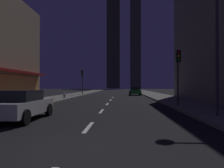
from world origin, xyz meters
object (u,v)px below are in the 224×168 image
fire_hydrant_far_left (64,95)px  street_lamp_right (201,20)px  car_parked_near (21,105)px  car_parked_far (135,91)px  traffic_light_near_right (178,65)px  traffic_light_far_left (82,77)px

fire_hydrant_far_left → street_lamp_right: bearing=-52.7°
street_lamp_right → fire_hydrant_far_left: bearing=127.3°
car_parked_near → fire_hydrant_far_left: bearing=98.3°
street_lamp_right → car_parked_far: bearing=94.0°
fire_hydrant_far_left → car_parked_near: bearing=-81.7°
fire_hydrant_far_left → traffic_light_near_right: 15.47m
car_parked_near → traffic_light_far_left: traffic_light_far_left is taller
traffic_light_far_left → street_lamp_right: size_ratio=0.64×
traffic_light_far_left → street_lamp_right: (10.88, -24.42, 1.87)m
fire_hydrant_far_left → car_parked_far: bearing=49.0°
car_parked_near → car_parked_far: 27.70m
street_lamp_right → traffic_light_far_left: bearing=114.0°
car_parked_far → car_parked_near: bearing=-105.1°
car_parked_near → street_lamp_right: 10.02m
car_parked_far → traffic_light_far_left: size_ratio=1.01×
car_parked_near → car_parked_far: size_ratio=1.00×
car_parked_far → traffic_light_near_right: traffic_light_near_right is taller
street_lamp_right → traffic_light_near_right: bearing=88.5°
car_parked_far → traffic_light_near_right: 21.26m
fire_hydrant_far_left → street_lamp_right: street_lamp_right is taller
car_parked_near → car_parked_far: (7.20, 26.75, 0.00)m
traffic_light_near_right → traffic_light_far_left: bearing=119.2°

